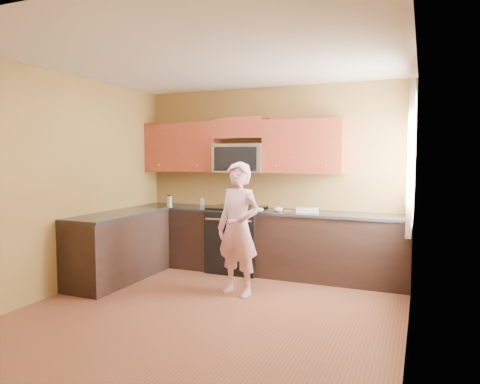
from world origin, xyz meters
The scene contains 25 objects.
floor centered at (0.00, 0.00, 0.00)m, with size 4.00×4.00×0.00m, color brown.
ceiling centered at (0.00, 0.00, 2.70)m, with size 4.00×4.00×0.00m, color white.
wall_back centered at (0.00, 2.00, 1.35)m, with size 4.00×4.00×0.00m, color brown.
wall_front centered at (0.00, -2.00, 1.35)m, with size 4.00×4.00×0.00m, color brown.
wall_left centered at (-2.00, 0.00, 1.35)m, with size 4.00×4.00×0.00m, color brown.
wall_right centered at (2.00, 0.00, 1.35)m, with size 4.00×4.00×0.00m, color brown.
cabinet_back_run centered at (0.00, 1.70, 0.44)m, with size 4.00×0.60×0.88m, color black.
cabinet_left_run centered at (-1.70, 0.60, 0.44)m, with size 0.60×1.60×0.88m, color black.
countertop_back centered at (0.00, 1.69, 0.90)m, with size 4.00×0.62×0.04m, color black.
countertop_left centered at (-1.69, 0.60, 0.90)m, with size 0.62×1.60×0.04m, color black.
stove centered at (-0.40, 1.68, 0.47)m, with size 0.76×0.65×0.95m, color black, non-canonical shape.
microwave centered at (-0.40, 1.80, 1.45)m, with size 0.76×0.40×0.42m, color silver, non-canonical shape.
upper_cab_left centered at (-1.39, 1.83, 1.45)m, with size 1.22×0.33×0.75m, color maroon, non-canonical shape.
upper_cab_right centered at (0.54, 1.83, 1.45)m, with size 1.12×0.33×0.75m, color maroon, non-canonical shape.
upper_cab_over_mw centered at (-0.40, 1.83, 2.10)m, with size 0.76×0.33×0.30m, color maroon.
window centered at (1.98, 1.20, 1.65)m, with size 0.06×1.06×1.66m, color white, non-canonical shape.
woman centered at (0.05, 0.66, 0.81)m, with size 0.59×0.39×1.62m, color pink.
frying_pan centered at (-0.36, 1.60, 0.95)m, with size 0.28×0.48×0.06m, color black, non-canonical shape.
butter_tub centered at (-0.14, 1.71, 0.92)m, with size 0.11×0.11×0.08m, color #F2B33F, non-canonical shape.
toast_slice centered at (0.37, 1.65, 0.93)m, with size 0.11×0.11×0.01m, color #B27F47.
napkin_a centered at (0.03, 1.45, 0.95)m, with size 0.11×0.12×0.06m, color silver.
napkin_b centered at (0.27, 1.56, 0.95)m, with size 0.12×0.13×0.07m, color silver.
dish_towel centered at (0.65, 1.68, 0.95)m, with size 0.30×0.24×0.05m, color white.
travel_mug centered at (-1.52, 1.63, 0.92)m, with size 0.08×0.08×0.17m, color silver, non-canonical shape.
glass_c centered at (-1.02, 1.76, 0.98)m, with size 0.07×0.07×0.12m, color silver.
Camera 1 is at (2.09, -4.20, 1.68)m, focal length 32.85 mm.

